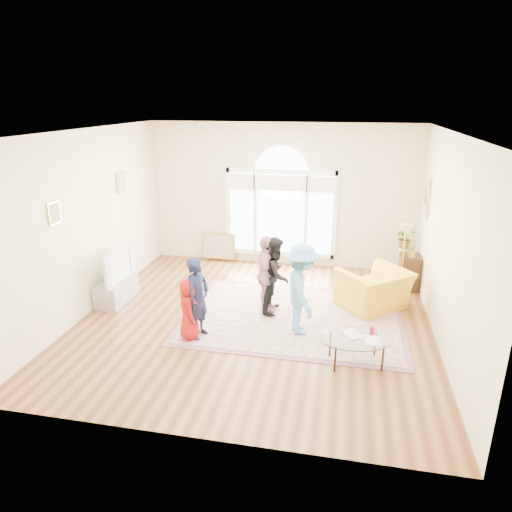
% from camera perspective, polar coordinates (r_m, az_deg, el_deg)
% --- Properties ---
extents(ground, '(6.00, 6.00, 0.00)m').
position_cam_1_polar(ground, '(8.07, -0.20, -8.02)').
color(ground, '#562E16').
rests_on(ground, ground).
extents(room_shell, '(6.00, 6.00, 6.00)m').
position_cam_1_polar(room_shell, '(10.19, 3.06, 7.15)').
color(room_shell, beige).
rests_on(room_shell, ground).
extents(area_rug, '(3.60, 2.60, 0.02)m').
position_cam_1_polar(area_rug, '(8.18, 4.68, -7.62)').
color(area_rug, '#BEB590').
rests_on(area_rug, ground).
extents(rug_border, '(3.80, 2.80, 0.01)m').
position_cam_1_polar(rug_border, '(8.18, 4.68, -7.65)').
color(rug_border, '#82515E').
rests_on(rug_border, ground).
extents(tv_console, '(0.45, 1.00, 0.42)m').
position_cam_1_polar(tv_console, '(9.13, -17.01, -4.09)').
color(tv_console, '#97999F').
rests_on(tv_console, ground).
extents(television, '(0.17, 1.06, 0.61)m').
position_cam_1_polar(television, '(8.95, -17.28, -1.06)').
color(television, black).
rests_on(television, tv_console).
extents(coffee_table, '(1.19, 0.91, 0.54)m').
position_cam_1_polar(coffee_table, '(6.82, 12.48, -10.17)').
color(coffee_table, silver).
rests_on(coffee_table, ground).
extents(armchair, '(1.51, 1.49, 0.74)m').
position_cam_1_polar(armchair, '(8.64, 14.49, -4.05)').
color(armchair, yellow).
rests_on(armchair, ground).
extents(side_cabinet, '(0.40, 0.50, 0.70)m').
position_cam_1_polar(side_cabinet, '(9.75, 18.54, -1.89)').
color(side_cabinet, black).
rests_on(side_cabinet, ground).
extents(floor_lamp, '(0.27, 0.27, 1.51)m').
position_cam_1_polar(floor_lamp, '(8.77, 18.15, 2.30)').
color(floor_lamp, black).
rests_on(floor_lamp, ground).
extents(plant_pedestal, '(0.20, 0.20, 0.70)m').
position_cam_1_polar(plant_pedestal, '(10.18, 17.81, -0.91)').
color(plant_pedestal, white).
rests_on(plant_pedestal, ground).
extents(potted_plant, '(0.51, 0.48, 0.45)m').
position_cam_1_polar(potted_plant, '(10.01, 18.14, 2.18)').
color(potted_plant, '#33722D').
rests_on(potted_plant, plant_pedestal).
extents(leaning_picture, '(0.80, 0.14, 0.62)m').
position_cam_1_polar(leaning_picture, '(10.98, -4.66, -0.50)').
color(leaning_picture, tan).
rests_on(leaning_picture, ground).
extents(child_red, '(0.50, 0.58, 1.01)m').
position_cam_1_polar(child_red, '(7.35, -8.39, -6.52)').
color(child_red, '#A31311').
rests_on(child_red, area_rug).
extents(child_navy, '(0.44, 0.55, 1.34)m').
position_cam_1_polar(child_navy, '(7.30, -7.29, -5.24)').
color(child_navy, '#141835').
rests_on(child_navy, area_rug).
extents(child_black, '(0.55, 0.69, 1.39)m').
position_cam_1_polar(child_black, '(8.10, 2.40, -2.38)').
color(child_black, black).
rests_on(child_black, area_rug).
extents(child_pink, '(0.45, 0.87, 1.42)m').
position_cam_1_polar(child_pink, '(8.06, 1.26, -2.36)').
color(child_pink, '#C6868B').
rests_on(child_pink, area_rug).
extents(child_blue, '(0.84, 1.11, 1.51)m').
position_cam_1_polar(child_blue, '(7.38, 5.69, -4.17)').
color(child_blue, '#589ED5').
rests_on(child_blue, area_rug).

